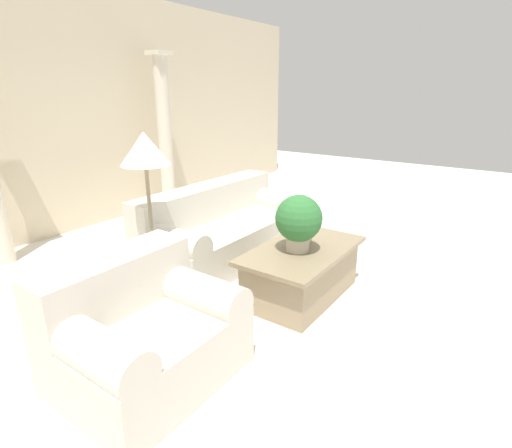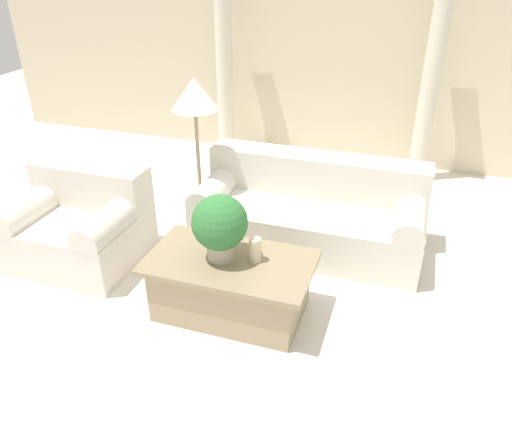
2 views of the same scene
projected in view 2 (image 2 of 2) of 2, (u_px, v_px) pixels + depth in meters
ground_plane at (261, 289)px, 4.29m from camera, size 16.00×16.00×0.00m
wall_back at (342, 36)px, 6.16m from camera, size 10.00×0.06×3.20m
sofa_long at (310, 212)px, 4.81m from camera, size 2.13×0.94×0.83m
loveseat at (80, 223)px, 4.59m from camera, size 1.12×0.94×0.83m
coffee_table at (231, 285)px, 3.92m from camera, size 1.28×0.74×0.49m
potted_plant at (220, 225)px, 3.69m from camera, size 0.42×0.42×0.52m
pillar_candle at (255, 250)px, 3.75m from camera, size 0.09×0.09×0.19m
floor_lamp at (195, 99)px, 4.56m from camera, size 0.44×0.44×1.55m
column_left at (224, 64)px, 6.40m from camera, size 0.29×0.29×2.43m
column_right at (431, 79)px, 5.70m from camera, size 0.29×0.29×2.43m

